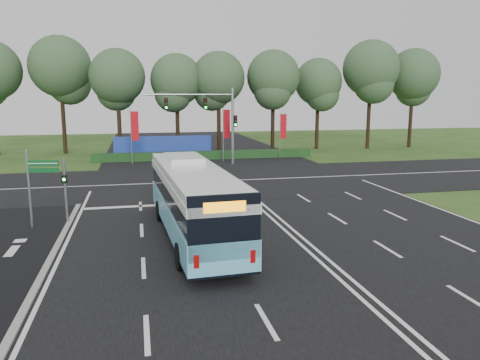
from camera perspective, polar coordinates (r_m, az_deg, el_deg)
name	(u,v)px	position (r m, az deg, el deg)	size (l,w,h in m)	color
ground	(276,223)	(23.63, 4.39, -5.25)	(120.00, 120.00, 0.00)	#254C19
road_main	(276,223)	(23.62, 4.39, -5.20)	(20.00, 120.00, 0.04)	black
road_cross	(229,181)	(34.99, -1.30, -0.09)	(120.00, 14.00, 0.05)	black
kerb_strip	(52,256)	(20.08, -21.93, -8.62)	(0.25, 18.00, 0.12)	gray
city_bus	(193,200)	(20.83, -5.74, -2.49)	(3.13, 12.05, 3.43)	#62C1E4
pedestrian_signal	(65,188)	(24.59, -20.53, -0.91)	(0.27, 0.41, 3.32)	gray
street_sign	(36,179)	(24.12, -23.65, 0.14)	(1.48, 0.32, 3.83)	gray
banner_flag_left	(134,129)	(44.20, -12.81, 6.02)	(0.74, 0.11, 5.01)	gray
banner_flag_mid	(226,127)	(45.18, -1.77, 6.43)	(0.74, 0.23, 5.10)	gray
banner_flag_right	(282,129)	(47.82, 5.20, 6.23)	(0.66, 0.22, 4.58)	gray
traffic_light_gantry	(213,114)	(42.86, -3.28, 8.04)	(8.41, 0.28, 7.00)	gray
hedge	(205,155)	(47.13, -4.26, 3.02)	(22.00, 1.20, 0.80)	#123316
blue_hoarding	(163,147)	(49.13, -9.32, 4.03)	(10.00, 0.30, 2.20)	#1D399D
eucalyptus_row	(221,74)	(53.30, -2.34, 12.78)	(53.78, 9.68, 12.77)	black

